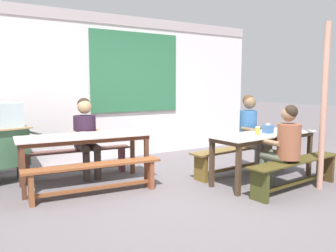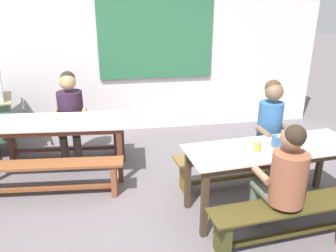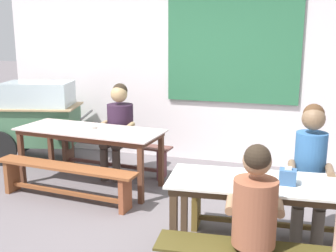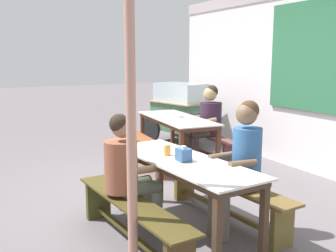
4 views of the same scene
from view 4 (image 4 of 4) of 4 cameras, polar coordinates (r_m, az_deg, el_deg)
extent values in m
plane|color=#645C60|center=(5.30, -1.37, -9.22)|extent=(40.00, 40.00, 0.00)
cube|color=white|center=(6.49, 18.62, 5.77)|extent=(6.67, 0.12, 2.66)
cube|color=#2E6E47|center=(6.14, 20.90, 9.34)|extent=(1.93, 0.03, 1.60)
cube|color=beige|center=(6.54, 1.22, 1.15)|extent=(1.95, 0.88, 0.02)
cube|color=#563221|center=(6.55, 1.22, 0.81)|extent=(1.86, 0.81, 0.06)
cube|color=#563221|center=(6.00, 7.20, -3.69)|extent=(0.06, 0.06, 0.67)
cube|color=#563221|center=(5.73, 1.94, -4.26)|extent=(0.06, 0.06, 0.67)
cube|color=#563221|center=(7.51, 0.66, -0.85)|extent=(0.06, 0.06, 0.67)
cube|color=#563221|center=(7.30, -3.69, -1.19)|extent=(0.06, 0.06, 0.67)
cube|color=white|center=(3.88, 2.11, -4.97)|extent=(1.91, 0.79, 0.02)
cube|color=#443121|center=(3.89, 2.11, -5.54)|extent=(1.82, 0.72, 0.06)
cube|color=#443121|center=(3.56, 13.60, -13.59)|extent=(0.07, 0.07, 0.67)
cube|color=#443121|center=(3.24, 7.05, -15.82)|extent=(0.07, 0.07, 0.67)
cube|color=#443121|center=(4.81, -1.17, -7.03)|extent=(0.07, 0.07, 0.67)
cube|color=#443121|center=(4.58, -6.68, -7.98)|extent=(0.07, 0.07, 0.67)
cube|color=brown|center=(6.84, 5.56, -1.21)|extent=(1.78, 0.40, 0.02)
cube|color=brown|center=(6.25, 8.82, -4.41)|extent=(0.08, 0.22, 0.41)
cube|color=brown|center=(7.55, 2.82, -1.81)|extent=(0.08, 0.22, 0.41)
cube|color=brown|center=(6.91, 5.52, -3.83)|extent=(1.48, 0.17, 0.04)
cube|color=brown|center=(6.40, -3.44, -1.99)|extent=(1.86, 0.41, 0.03)
cube|color=brown|center=(5.72, -0.77, -5.66)|extent=(0.08, 0.22, 0.41)
cube|color=brown|center=(7.19, -5.51, -2.47)|extent=(0.08, 0.22, 0.41)
cube|color=brown|center=(6.47, -3.41, -4.76)|extent=(1.56, 0.17, 0.04)
cube|color=brown|center=(4.30, 8.38, -7.98)|extent=(1.82, 0.47, 0.03)
cube|color=brown|center=(3.86, 16.07, -13.86)|extent=(0.08, 0.27, 0.41)
cube|color=brown|center=(4.96, 2.38, -8.12)|extent=(0.08, 0.27, 0.41)
cube|color=brown|center=(4.41, 8.27, -11.95)|extent=(1.52, 0.18, 0.04)
cube|color=#463C18|center=(3.70, -5.30, -10.88)|extent=(1.84, 0.47, 0.02)
cube|color=#40411C|center=(4.45, -9.99, -10.33)|extent=(0.08, 0.27, 0.42)
cube|color=#463C18|center=(3.83, -5.22, -15.40)|extent=(1.54, 0.18, 0.04)
cube|color=#477553|center=(8.06, 1.83, 1.40)|extent=(1.25, 0.94, 0.57)
cube|color=silver|center=(8.01, 1.84, 4.77)|extent=(1.12, 0.85, 0.39)
cube|color=#A2865D|center=(8.02, 1.84, 3.49)|extent=(1.35, 1.04, 0.02)
cylinder|color=black|center=(8.72, 1.29, 0.16)|extent=(0.52, 0.18, 0.53)
cylinder|color=black|center=(8.24, -2.50, -0.42)|extent=(0.52, 0.18, 0.53)
cylinder|color=#333333|center=(7.79, 4.33, -2.03)|extent=(0.05, 0.05, 0.26)
cylinder|color=#3F3F3F|center=(7.53, 5.71, 2.06)|extent=(0.21, 0.67, 0.04)
cylinder|color=#695F54|center=(4.05, 6.50, -12.19)|extent=(0.11, 0.11, 0.44)
cylinder|color=#695F54|center=(3.91, 8.04, -13.02)|extent=(0.11, 0.11, 0.44)
cylinder|color=#695F54|center=(4.05, 8.50, -8.20)|extent=(0.14, 0.36, 0.13)
cylinder|color=#695F54|center=(3.91, 10.09, -8.89)|extent=(0.14, 0.36, 0.13)
cylinder|color=#316199|center=(4.00, 11.25, -4.34)|extent=(0.29, 0.29, 0.58)
sphere|color=brown|center=(3.91, 11.23, 1.68)|extent=(0.21, 0.21, 0.21)
sphere|color=#4C331E|center=(3.92, 11.59, 2.24)|extent=(0.19, 0.19, 0.19)
cylinder|color=brown|center=(4.02, 7.77, -4.33)|extent=(0.08, 0.30, 0.07)
cylinder|color=brown|center=(3.77, 10.71, -5.37)|extent=(0.08, 0.30, 0.08)
cylinder|color=#473B34|center=(6.67, 3.13, -3.28)|extent=(0.11, 0.11, 0.44)
cylinder|color=#473B34|center=(6.52, 3.90, -3.60)|extent=(0.11, 0.11, 0.44)
cylinder|color=#473B34|center=(6.70, 4.45, -0.89)|extent=(0.14, 0.39, 0.13)
cylinder|color=#473B34|center=(6.55, 5.25, -1.16)|extent=(0.14, 0.39, 0.13)
cylinder|color=#2D1B2E|center=(6.67, 6.16, 1.18)|extent=(0.36, 0.36, 0.51)
sphere|color=tan|center=(6.61, 6.08, 4.61)|extent=(0.23, 0.23, 0.23)
sphere|color=#2D2319|center=(6.62, 6.31, 4.97)|extent=(0.21, 0.21, 0.21)
cylinder|color=tan|center=(6.75, 3.97, 1.20)|extent=(0.08, 0.30, 0.08)
cylinder|color=tan|center=(6.41, 5.74, 0.71)|extent=(0.08, 0.31, 0.10)
cylinder|color=#5E6753|center=(4.02, -1.56, -12.27)|extent=(0.11, 0.11, 0.44)
cylinder|color=#5E6753|center=(4.17, -2.88, -11.48)|extent=(0.11, 0.11, 0.44)
cylinder|color=#5E6753|center=(3.85, -3.78, -9.07)|extent=(0.17, 0.39, 0.13)
cylinder|color=#5E6753|center=(4.00, -5.06, -8.36)|extent=(0.17, 0.39, 0.13)
cylinder|color=brown|center=(3.78, -6.77, -5.78)|extent=(0.31, 0.31, 0.49)
sphere|color=#916B4D|center=(3.71, -6.61, -0.16)|extent=(0.20, 0.20, 0.20)
sphere|color=#2D2319|center=(3.69, -7.03, 0.34)|extent=(0.19, 0.19, 0.19)
cylinder|color=#916B4D|center=(3.72, -3.03, -6.25)|extent=(0.10, 0.31, 0.08)
cylinder|color=#916B4D|center=(4.01, -5.59, -5.05)|extent=(0.10, 0.31, 0.08)
cube|color=#365B8B|center=(3.81, 2.26, -4.15)|extent=(0.14, 0.12, 0.12)
cube|color=white|center=(3.79, 2.26, -3.06)|extent=(0.05, 0.03, 0.02)
cylinder|color=orange|center=(4.01, -0.12, -3.54)|extent=(0.07, 0.07, 0.10)
cylinder|color=white|center=(4.00, -0.12, -2.70)|extent=(0.06, 0.06, 0.02)
cylinder|color=silver|center=(6.57, 1.48, 1.43)|extent=(0.17, 0.17, 0.04)
cylinder|color=tan|center=(3.13, -5.31, -0.50)|extent=(0.08, 0.08, 2.35)
camera|label=1|loc=(7.40, -41.26, 5.51)|focal=36.14mm
camera|label=2|loc=(5.02, -40.38, 12.39)|focal=35.07mm
camera|label=3|loc=(3.54, -53.66, 9.77)|focal=44.25mm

